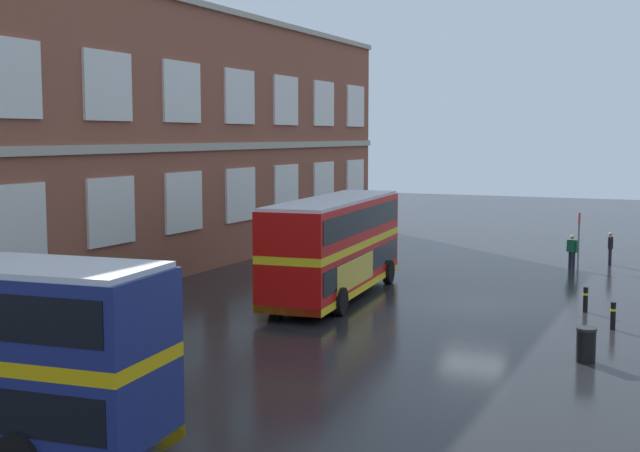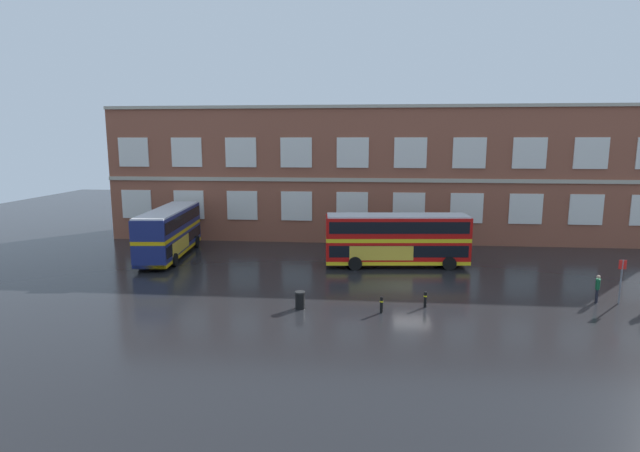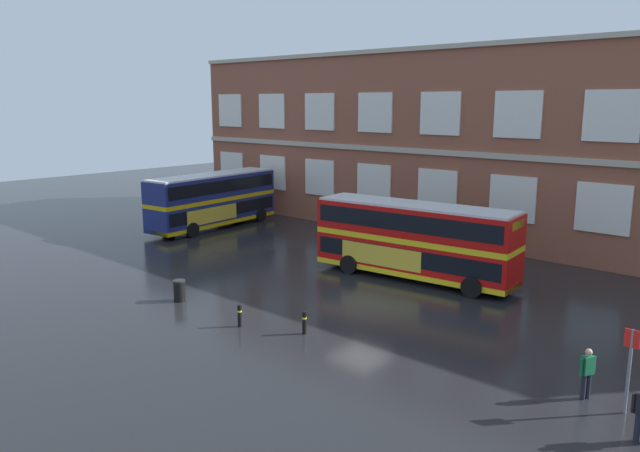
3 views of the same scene
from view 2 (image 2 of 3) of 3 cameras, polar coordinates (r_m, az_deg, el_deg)
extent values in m
plane|color=black|center=(36.37, 10.25, -5.93)|extent=(120.00, 120.00, 0.00)
cube|color=brown|center=(51.02, 6.84, 5.86)|extent=(52.90, 8.00, 12.64)
cube|color=#B2A893|center=(46.97, 6.95, 5.21)|extent=(52.90, 0.16, 0.36)
cube|color=#B2A893|center=(46.96, 7.12, 13.42)|extent=(52.90, 0.28, 0.30)
cube|color=silver|center=(52.35, -20.17, 2.36)|extent=(2.96, 0.12, 2.78)
cube|color=silver|center=(50.29, -14.72, 2.36)|extent=(2.96, 0.12, 2.78)
cube|color=silver|center=(48.73, -8.86, 2.34)|extent=(2.96, 0.12, 2.78)
cube|color=silver|center=(47.71, -2.69, 2.29)|extent=(2.96, 0.12, 2.78)
cube|color=silver|center=(47.26, 3.68, 2.21)|extent=(2.96, 0.12, 2.78)
cube|color=silver|center=(47.40, 10.09, 2.10)|extent=(2.96, 0.12, 2.78)
cube|color=silver|center=(48.13, 16.38, 1.97)|extent=(2.96, 0.12, 2.78)
cube|color=silver|center=(49.41, 22.41, 1.82)|extent=(2.96, 0.12, 2.78)
cube|color=silver|center=(51.21, 28.08, 1.66)|extent=(2.96, 0.12, 2.78)
cube|color=silver|center=(51.99, -20.50, 7.90)|extent=(2.96, 0.12, 2.78)
cube|color=silver|center=(49.92, -14.97, 8.13)|extent=(2.96, 0.12, 2.78)
cube|color=silver|center=(48.35, -9.02, 8.29)|extent=(2.96, 0.12, 2.78)
cube|color=silver|center=(47.32, -2.74, 8.37)|extent=(2.96, 0.12, 2.78)
cube|color=silver|center=(46.87, 3.75, 8.35)|extent=(2.96, 0.12, 2.78)
cube|color=silver|center=(47.01, 10.27, 8.22)|extent=(2.96, 0.12, 2.78)
cube|color=silver|center=(47.74, 16.67, 7.99)|extent=(2.96, 0.12, 2.78)
cube|color=silver|center=(49.04, 22.80, 7.68)|extent=(2.96, 0.12, 2.78)
cube|color=silver|center=(50.85, 28.54, 7.31)|extent=(2.96, 0.12, 2.78)
cube|color=navy|center=(44.00, -16.73, -1.81)|extent=(3.59, 11.19, 1.75)
cube|color=black|center=(43.96, -16.74, -1.55)|extent=(3.59, 10.76, 0.90)
cube|color=gold|center=(43.81, -16.79, -0.50)|extent=(3.59, 11.19, 0.30)
cube|color=navy|center=(43.66, -16.85, 0.69)|extent=(3.59, 11.19, 1.55)
cube|color=black|center=(43.65, -16.86, 0.79)|extent=(3.59, 10.76, 0.90)
cube|color=gold|center=(44.14, -16.68, -2.75)|extent=(3.61, 11.20, 0.28)
cube|color=silver|center=(43.54, -16.91, 1.78)|extent=(3.47, 10.97, 0.12)
cube|color=gold|center=(42.38, -15.56, -2.07)|extent=(0.49, 4.82, 1.10)
cube|color=yellow|center=(48.81, -15.05, 2.20)|extent=(1.66, 0.22, 0.40)
cylinder|color=black|center=(47.44, -13.90, -1.73)|extent=(0.42, 1.07, 1.04)
cylinder|color=black|center=(48.11, -16.85, -1.71)|extent=(0.42, 1.07, 1.04)
cylinder|color=black|center=(40.69, -16.27, -3.73)|extent=(0.42, 1.07, 1.04)
cylinder|color=black|center=(41.48, -19.66, -3.66)|extent=(0.42, 1.07, 1.04)
cube|color=red|center=(39.50, 8.69, -2.80)|extent=(11.19, 3.58, 1.75)
cube|color=black|center=(39.45, 8.70, -2.50)|extent=(10.76, 3.58, 0.90)
cube|color=yellow|center=(39.29, 8.73, -1.34)|extent=(11.19, 3.58, 0.30)
cube|color=red|center=(39.12, 8.77, -0.01)|extent=(11.19, 3.58, 1.55)
cube|color=black|center=(39.11, 8.77, 0.10)|extent=(10.76, 3.58, 0.90)
cube|color=yellow|center=(39.66, 8.67, -3.84)|extent=(11.19, 3.60, 0.28)
cube|color=silver|center=(38.99, 8.80, 1.20)|extent=(10.96, 3.46, 0.12)
cube|color=gold|center=(38.05, 7.02, -3.11)|extent=(4.82, 0.49, 1.10)
cube|color=yellow|center=(40.25, 16.50, 0.59)|extent=(0.22, 1.66, 0.40)
cylinder|color=black|center=(39.21, 14.53, -4.15)|extent=(1.07, 0.42, 1.04)
cylinder|color=black|center=(41.62, 13.66, -3.32)|extent=(1.07, 0.42, 1.04)
cylinder|color=black|center=(38.06, 4.02, -4.28)|extent=(1.07, 0.42, 1.04)
cylinder|color=black|center=(40.53, 3.77, -3.41)|extent=(1.07, 0.42, 1.04)
cylinder|color=black|center=(34.91, 29.02, -6.97)|extent=(0.21, 0.21, 0.85)
cylinder|color=black|center=(35.11, 29.04, -6.89)|extent=(0.21, 0.21, 0.85)
cube|color=#145933|center=(34.82, 29.13, -5.78)|extent=(0.39, 0.46, 0.60)
cylinder|color=#145933|center=(34.58, 29.10, -5.94)|extent=(0.15, 0.15, 0.57)
cylinder|color=#145933|center=(35.08, 29.14, -5.73)|extent=(0.15, 0.15, 0.57)
sphere|color=tan|center=(34.72, 29.19, -5.08)|extent=(0.22, 0.22, 0.22)
cylinder|color=slate|center=(35.17, 31.09, -5.48)|extent=(0.10, 0.10, 2.70)
cube|color=red|center=(34.91, 31.26, -3.78)|extent=(0.44, 0.04, 0.56)
cylinder|color=black|center=(29.56, -2.30, -8.51)|extent=(0.56, 0.56, 0.95)
cylinder|color=black|center=(29.40, -2.31, -7.56)|extent=(0.60, 0.60, 0.08)
cylinder|color=black|center=(30.39, 11.92, -8.21)|extent=(0.18, 0.18, 0.95)
cylinder|color=yellow|center=(30.33, 11.93, -7.83)|extent=(0.19, 0.19, 0.08)
cylinder|color=black|center=(29.03, 7.02, -8.92)|extent=(0.18, 0.18, 0.95)
cylinder|color=yellow|center=(28.97, 7.03, -8.53)|extent=(0.19, 0.19, 0.08)
camera|label=1|loc=(38.41, -43.90, 2.40)|focal=47.43mm
camera|label=3|loc=(22.96, 65.22, 3.06)|focal=34.27mm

